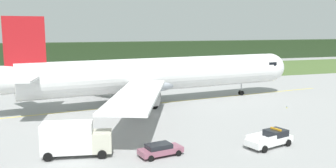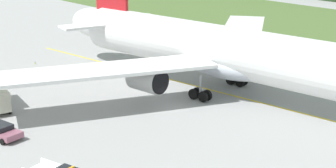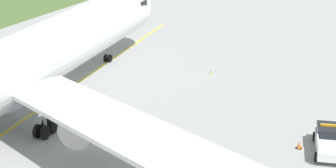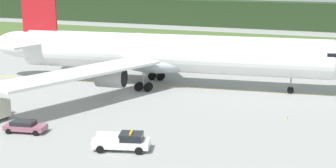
% 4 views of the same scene
% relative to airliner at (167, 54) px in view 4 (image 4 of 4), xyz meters
% --- Properties ---
extents(ground, '(320.00, 320.00, 0.00)m').
position_rel_airliner_xyz_m(ground, '(-2.96, -8.83, -4.92)').
color(ground, '#979797').
extents(grass_verge, '(320.00, 38.69, 0.04)m').
position_rel_airliner_xyz_m(grass_verge, '(-2.96, 43.52, -4.90)').
color(grass_verge, '#49622F').
rests_on(grass_verge, ground).
extents(distant_tree_line, '(288.00, 6.68, 7.75)m').
position_rel_airliner_xyz_m(distant_tree_line, '(-2.96, 76.22, -1.05)').
color(distant_tree_line, '#23351D').
rests_on(distant_tree_line, ground).
extents(taxiway_centerline_main, '(72.78, 9.20, 0.01)m').
position_rel_airliner_xyz_m(taxiway_centerline_main, '(0.67, 0.08, -4.92)').
color(taxiway_centerline_main, yellow).
rests_on(taxiway_centerline_main, ground).
extents(airliner, '(56.28, 48.43, 14.53)m').
position_rel_airliner_xyz_m(airliner, '(0.00, 0.00, 0.00)').
color(airliner, white).
rests_on(airliner, ground).
extents(ops_pickup_truck, '(5.89, 3.40, 1.94)m').
position_rel_airliner_xyz_m(ops_pickup_truck, '(5.32, -26.05, -4.02)').
color(ops_pickup_truck, white).
rests_on(ops_pickup_truck, ground).
extents(staff_car, '(4.72, 2.69, 1.30)m').
position_rel_airliner_xyz_m(staff_car, '(-7.04, -25.03, -4.22)').
color(staff_car, '#8E5165').
rests_on(staff_car, ground).
extents(apron_cone, '(0.46, 0.46, 0.58)m').
position_rel_airliner_xyz_m(apron_cone, '(4.66, -23.84, -4.64)').
color(apron_cone, black).
rests_on(apron_cone, ground).
extents(taxiway_edge_light_east, '(0.12, 0.12, 0.36)m').
position_rel_airliner_xyz_m(taxiway_edge_light_east, '(19.10, -10.36, -4.73)').
color(taxiway_edge_light_east, yellow).
rests_on(taxiway_edge_light_east, ground).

